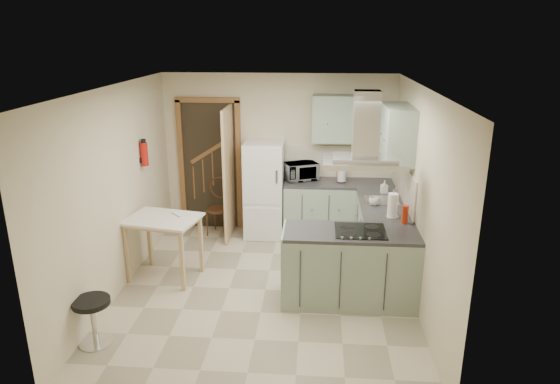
# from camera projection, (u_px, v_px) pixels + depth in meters

# --- Properties ---
(floor) EXTENTS (4.20, 4.20, 0.00)m
(floor) POSITION_uv_depth(u_px,v_px,m) (265.00, 290.00, 6.26)
(floor) COLOR #C1B496
(floor) RESTS_ON ground
(ceiling) EXTENTS (4.20, 4.20, 0.00)m
(ceiling) POSITION_uv_depth(u_px,v_px,m) (263.00, 88.00, 5.50)
(ceiling) COLOR silver
(ceiling) RESTS_ON back_wall
(back_wall) EXTENTS (3.60, 0.00, 3.60)m
(back_wall) POSITION_uv_depth(u_px,v_px,m) (279.00, 154.00, 7.87)
(back_wall) COLOR beige
(back_wall) RESTS_ON floor
(left_wall) EXTENTS (0.00, 4.20, 4.20)m
(left_wall) POSITION_uv_depth(u_px,v_px,m) (116.00, 192.00, 6.01)
(left_wall) COLOR beige
(left_wall) RESTS_ON floor
(right_wall) EXTENTS (0.00, 4.20, 4.20)m
(right_wall) POSITION_uv_depth(u_px,v_px,m) (420.00, 199.00, 5.75)
(right_wall) COLOR beige
(right_wall) RESTS_ON floor
(doorway) EXTENTS (1.10, 0.12, 2.10)m
(doorway) POSITION_uv_depth(u_px,v_px,m) (210.00, 165.00, 7.98)
(doorway) COLOR brown
(doorway) RESTS_ON floor
(fridge) EXTENTS (0.60, 0.60, 1.50)m
(fridge) POSITION_uv_depth(u_px,v_px,m) (264.00, 189.00, 7.75)
(fridge) COLOR white
(fridge) RESTS_ON floor
(counter_back) EXTENTS (1.08, 0.60, 0.90)m
(counter_back) POSITION_uv_depth(u_px,v_px,m) (319.00, 209.00, 7.78)
(counter_back) COLOR #9EB2A0
(counter_back) RESTS_ON floor
(counter_right) EXTENTS (0.60, 1.95, 0.90)m
(counter_right) POSITION_uv_depth(u_px,v_px,m) (378.00, 227.00, 7.08)
(counter_right) COLOR #9EB2A0
(counter_right) RESTS_ON floor
(splashback) EXTENTS (1.68, 0.02, 0.50)m
(splashback) POSITION_uv_depth(u_px,v_px,m) (339.00, 161.00, 7.82)
(splashback) COLOR beige
(splashback) RESTS_ON counter_back
(wall_cabinet_back) EXTENTS (0.85, 0.35, 0.70)m
(wall_cabinet_back) POSITION_uv_depth(u_px,v_px,m) (341.00, 119.00, 7.45)
(wall_cabinet_back) COLOR #9EB2A0
(wall_cabinet_back) RESTS_ON back_wall
(wall_cabinet_right) EXTENTS (0.35, 0.90, 0.70)m
(wall_cabinet_right) POSITION_uv_depth(u_px,v_px,m) (397.00, 133.00, 6.38)
(wall_cabinet_right) COLOR #9EB2A0
(wall_cabinet_right) RESTS_ON right_wall
(peninsula) EXTENTS (1.55, 0.65, 0.90)m
(peninsula) POSITION_uv_depth(u_px,v_px,m) (350.00, 266.00, 5.88)
(peninsula) COLOR #9EB2A0
(peninsula) RESTS_ON floor
(hob) EXTENTS (0.58, 0.50, 0.01)m
(hob) POSITION_uv_depth(u_px,v_px,m) (360.00, 231.00, 5.73)
(hob) COLOR black
(hob) RESTS_ON peninsula
(extractor_hood) EXTENTS (0.90, 0.55, 0.10)m
(extractor_hood) POSITION_uv_depth(u_px,v_px,m) (364.00, 162.00, 5.48)
(extractor_hood) COLOR silver
(extractor_hood) RESTS_ON ceiling
(sink) EXTENTS (0.45, 0.40, 0.01)m
(sink) POSITION_uv_depth(u_px,v_px,m) (382.00, 200.00, 6.78)
(sink) COLOR silver
(sink) RESTS_ON counter_right
(fire_extinguisher) EXTENTS (0.10, 0.10, 0.32)m
(fire_extinguisher) POSITION_uv_depth(u_px,v_px,m) (144.00, 154.00, 6.78)
(fire_extinguisher) COLOR #B2140F
(fire_extinguisher) RESTS_ON left_wall
(drop_leaf_table) EXTENTS (1.00, 0.83, 0.83)m
(drop_leaf_table) POSITION_uv_depth(u_px,v_px,m) (165.00, 248.00, 6.47)
(drop_leaf_table) COLOR tan
(drop_leaf_table) RESTS_ON floor
(bentwood_chair) EXTENTS (0.44, 0.44, 0.83)m
(bentwood_chair) POSITION_uv_depth(u_px,v_px,m) (219.00, 210.00, 7.87)
(bentwood_chair) COLOR #472C17
(bentwood_chair) RESTS_ON floor
(stool) EXTENTS (0.39, 0.39, 0.51)m
(stool) POSITION_uv_depth(u_px,v_px,m) (94.00, 321.00, 5.11)
(stool) COLOR black
(stool) RESTS_ON floor
(microwave) EXTENTS (0.58, 0.50, 0.27)m
(microwave) POSITION_uv_depth(u_px,v_px,m) (301.00, 171.00, 7.70)
(microwave) COLOR black
(microwave) RESTS_ON counter_back
(kettle) EXTENTS (0.17, 0.17, 0.19)m
(kettle) POSITION_uv_depth(u_px,v_px,m) (342.00, 176.00, 7.58)
(kettle) COLOR silver
(kettle) RESTS_ON counter_back
(cereal_box) EXTENTS (0.12, 0.18, 0.26)m
(cereal_box) POSITION_uv_depth(u_px,v_px,m) (341.00, 170.00, 7.77)
(cereal_box) COLOR orange
(cereal_box) RESTS_ON counter_back
(soap_bottle) EXTENTS (0.10, 0.10, 0.19)m
(soap_bottle) POSITION_uv_depth(u_px,v_px,m) (384.00, 187.00, 7.06)
(soap_bottle) COLOR silver
(soap_bottle) RESTS_ON counter_right
(paper_towel) EXTENTS (0.16, 0.16, 0.32)m
(paper_towel) POSITION_uv_depth(u_px,v_px,m) (393.00, 205.00, 6.13)
(paper_towel) COLOR white
(paper_towel) RESTS_ON counter_right
(cup) EXTENTS (0.16, 0.16, 0.11)m
(cup) POSITION_uv_depth(u_px,v_px,m) (374.00, 201.00, 6.59)
(cup) COLOR silver
(cup) RESTS_ON counter_right
(red_bottle) EXTENTS (0.10, 0.10, 0.22)m
(red_bottle) POSITION_uv_depth(u_px,v_px,m) (405.00, 215.00, 5.94)
(red_bottle) COLOR #B92B0F
(red_bottle) RESTS_ON peninsula
(book) EXTENTS (0.24, 0.25, 0.09)m
(book) POSITION_uv_depth(u_px,v_px,m) (175.00, 212.00, 6.41)
(book) COLOR #A43641
(book) RESTS_ON drop_leaf_table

